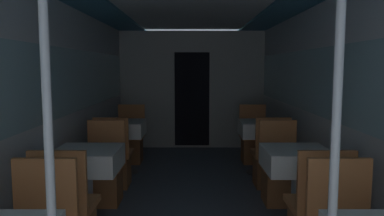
% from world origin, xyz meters
% --- Properties ---
extents(wall_left, '(0.05, 8.37, 2.15)m').
position_xyz_m(wall_left, '(-1.35, 2.79, 1.12)').
color(wall_left, silver).
rests_on(wall_left, ground_plane).
extents(wall_right, '(0.05, 8.37, 2.15)m').
position_xyz_m(wall_right, '(1.35, 2.79, 1.12)').
color(wall_right, silver).
rests_on(wall_right, ground_plane).
extents(bulkhead_far, '(2.64, 0.09, 2.15)m').
position_xyz_m(bulkhead_far, '(0.00, 6.10, 1.07)').
color(bulkhead_far, '#A8A8A3').
rests_on(bulkhead_far, ground_plane).
extents(support_pole_left_0, '(0.04, 0.04, 2.15)m').
position_xyz_m(support_pole_left_0, '(-0.63, 0.82, 1.08)').
color(support_pole_left_0, silver).
rests_on(support_pole_left_0, ground_plane).
extents(dining_table_left_1, '(0.59, 0.59, 0.74)m').
position_xyz_m(dining_table_left_1, '(-0.97, 2.59, 0.61)').
color(dining_table_left_1, '#4C4C51').
rests_on(dining_table_left_1, ground_plane).
extents(chair_left_far_1, '(0.42, 0.42, 0.90)m').
position_xyz_m(chair_left_far_1, '(-0.97, 3.20, 0.28)').
color(chair_left_far_1, '#9C5B31').
rests_on(chair_left_far_1, ground_plane).
extents(dining_table_left_2, '(0.59, 0.59, 0.74)m').
position_xyz_m(dining_table_left_2, '(-0.97, 4.37, 0.61)').
color(dining_table_left_2, '#4C4C51').
rests_on(dining_table_left_2, ground_plane).
extents(chair_left_near_2, '(0.42, 0.42, 0.90)m').
position_xyz_m(chair_left_near_2, '(-0.97, 3.76, 0.28)').
color(chair_left_near_2, '#9C5B31').
rests_on(chair_left_near_2, ground_plane).
extents(chair_left_far_2, '(0.42, 0.42, 0.90)m').
position_xyz_m(chair_left_far_2, '(-0.97, 4.98, 0.28)').
color(chair_left_far_2, '#9C5B31').
rests_on(chair_left_far_2, ground_plane).
extents(support_pole_right_0, '(0.04, 0.04, 2.15)m').
position_xyz_m(support_pole_right_0, '(0.63, 0.82, 1.08)').
color(support_pole_right_0, silver).
rests_on(support_pole_right_0, ground_plane).
extents(dining_table_right_1, '(0.59, 0.59, 0.74)m').
position_xyz_m(dining_table_right_1, '(0.97, 2.59, 0.61)').
color(dining_table_right_1, '#4C4C51').
rests_on(dining_table_right_1, ground_plane).
extents(chair_right_far_1, '(0.42, 0.42, 0.90)m').
position_xyz_m(chair_right_far_1, '(0.97, 3.20, 0.28)').
color(chair_right_far_1, '#9C5B31').
rests_on(chair_right_far_1, ground_plane).
extents(dining_table_right_2, '(0.59, 0.59, 0.74)m').
position_xyz_m(dining_table_right_2, '(0.97, 4.37, 0.61)').
color(dining_table_right_2, '#4C4C51').
rests_on(dining_table_right_2, ground_plane).
extents(chair_right_near_2, '(0.42, 0.42, 0.90)m').
position_xyz_m(chair_right_near_2, '(0.97, 3.76, 0.28)').
color(chair_right_near_2, '#9C5B31').
rests_on(chair_right_near_2, ground_plane).
extents(chair_right_far_2, '(0.42, 0.42, 0.90)m').
position_xyz_m(chair_right_far_2, '(0.97, 4.98, 0.28)').
color(chair_right_far_2, '#9C5B31').
rests_on(chair_right_far_2, ground_plane).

